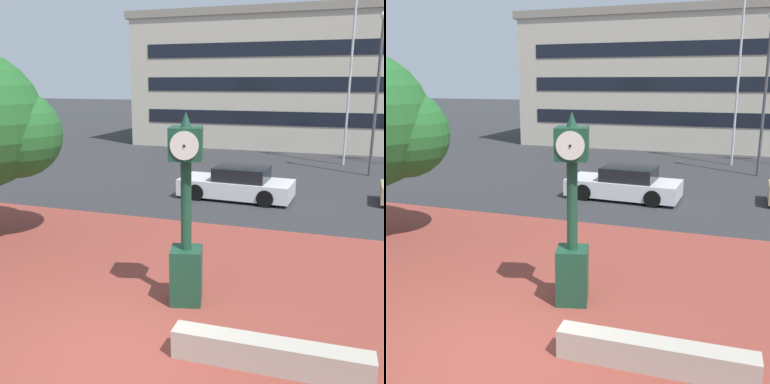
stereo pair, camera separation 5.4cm
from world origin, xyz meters
The scene contains 8 objects.
ground_plane centered at (0.00, 0.00, 0.00)m, with size 200.00×200.00×0.00m, color #2D2D30.
plaza_brick_paving centered at (0.00, 1.72, 0.00)m, with size 44.00×11.44×0.01m, color brown.
planter_wall centered at (2.65, 0.42, 0.25)m, with size 3.20×0.40×0.50m, color #ADA393.
street_clock centered at (0.64, 2.17, 1.68)m, with size 0.77×0.80×3.96m.
car_street_mid centered at (-0.25, 10.95, 0.57)m, with size 4.48×2.12×1.28m.
flagpole_primary centered at (3.83, 20.05, 5.69)m, with size 1.49×0.14×9.96m.
civic_building centered at (2.91, 29.67, 4.59)m, with size 28.23×12.16×9.17m.
street_lamp_post centered at (4.95, 17.31, 4.56)m, with size 0.36×0.36×7.59m.
Camera 2 is at (3.53, -6.01, 4.51)m, focal length 42.16 mm.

